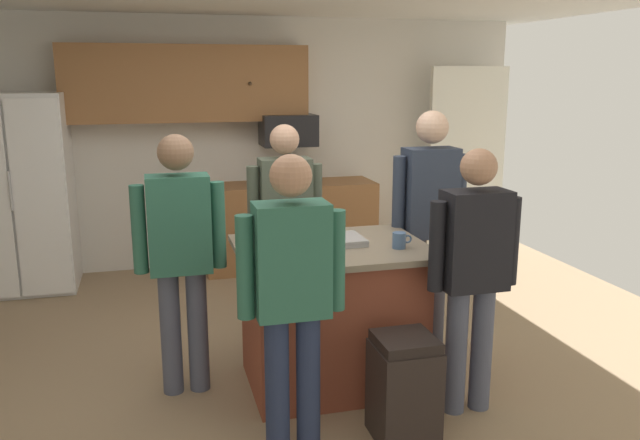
{
  "coord_description": "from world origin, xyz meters",
  "views": [
    {
      "loc": [
        -0.81,
        -4.06,
        2.02
      ],
      "look_at": [
        0.29,
        0.06,
        1.05
      ],
      "focal_mm": 36.15,
      "sensor_mm": 36.0,
      "label": 1
    }
  ],
  "objects_px": {
    "person_host_foreground": "(180,248)",
    "serving_tray": "(329,241)",
    "person_guest_by_door": "(292,288)",
    "trash_bin": "(404,388)",
    "mug_ceramic_white": "(399,240)",
    "kitchen_island": "(332,315)",
    "glass_stout_tall": "(310,223)",
    "person_elder_center": "(429,214)",
    "mug_blue_stoneware": "(281,246)",
    "glass_pilsner": "(267,233)",
    "person_guest_left": "(473,265)",
    "refrigerator": "(19,194)",
    "person_guest_right": "(285,219)",
    "microwave_over_range": "(288,130)"
  },
  "relations": [
    {
      "from": "person_guest_left",
      "to": "glass_stout_tall",
      "type": "height_order",
      "value": "person_guest_left"
    },
    {
      "from": "mug_ceramic_white",
      "to": "glass_stout_tall",
      "type": "xyz_separation_m",
      "value": [
        -0.46,
        0.47,
        0.03
      ]
    },
    {
      "from": "person_guest_right",
      "to": "glass_pilsner",
      "type": "xyz_separation_m",
      "value": [
        -0.25,
        -0.62,
        0.05
      ]
    },
    {
      "from": "refrigerator",
      "to": "person_guest_right",
      "type": "height_order",
      "value": "refrigerator"
    },
    {
      "from": "person_elder_center",
      "to": "mug_blue_stoneware",
      "type": "height_order",
      "value": "person_elder_center"
    },
    {
      "from": "person_elder_center",
      "to": "mug_blue_stoneware",
      "type": "bearing_deg",
      "value": -2.47
    },
    {
      "from": "refrigerator",
      "to": "kitchen_island",
      "type": "bearing_deg",
      "value": -48.9
    },
    {
      "from": "refrigerator",
      "to": "microwave_over_range",
      "type": "bearing_deg",
      "value": 2.61
    },
    {
      "from": "person_elder_center",
      "to": "refrigerator",
      "type": "bearing_deg",
      "value": -60.19
    },
    {
      "from": "kitchen_island",
      "to": "serving_tray",
      "type": "bearing_deg",
      "value": 98.51
    },
    {
      "from": "kitchen_island",
      "to": "glass_stout_tall",
      "type": "bearing_deg",
      "value": 102.77
    },
    {
      "from": "person_guest_left",
      "to": "trash_bin",
      "type": "relative_size",
      "value": 2.64
    },
    {
      "from": "person_guest_right",
      "to": "person_host_foreground",
      "type": "distance_m",
      "value": 1.05
    },
    {
      "from": "person_guest_left",
      "to": "person_host_foreground",
      "type": "bearing_deg",
      "value": 15.27
    },
    {
      "from": "mug_blue_stoneware",
      "to": "mug_ceramic_white",
      "type": "bearing_deg",
      "value": -5.2
    },
    {
      "from": "serving_tray",
      "to": "trash_bin",
      "type": "distance_m",
      "value": 1.06
    },
    {
      "from": "mug_blue_stoneware",
      "to": "refrigerator",
      "type": "bearing_deg",
      "value": 125.39
    },
    {
      "from": "person_guest_right",
      "to": "serving_tray",
      "type": "distance_m",
      "value": 0.77
    },
    {
      "from": "microwave_over_range",
      "to": "glass_stout_tall",
      "type": "relative_size",
      "value": 3.32
    },
    {
      "from": "refrigerator",
      "to": "mug_blue_stoneware",
      "type": "bearing_deg",
      "value": -54.61
    },
    {
      "from": "kitchen_island",
      "to": "person_guest_right",
      "type": "relative_size",
      "value": 0.73
    },
    {
      "from": "person_host_foreground",
      "to": "serving_tray",
      "type": "xyz_separation_m",
      "value": [
        0.94,
        -0.09,
        0.01
      ]
    },
    {
      "from": "refrigerator",
      "to": "glass_pilsner",
      "type": "relative_size",
      "value": 14.75
    },
    {
      "from": "refrigerator",
      "to": "glass_stout_tall",
      "type": "height_order",
      "value": "refrigerator"
    },
    {
      "from": "mug_ceramic_white",
      "to": "glass_stout_tall",
      "type": "distance_m",
      "value": 0.66
    },
    {
      "from": "kitchen_island",
      "to": "person_guest_by_door",
      "type": "height_order",
      "value": "person_guest_by_door"
    },
    {
      "from": "kitchen_island",
      "to": "person_host_foreground",
      "type": "height_order",
      "value": "person_host_foreground"
    },
    {
      "from": "kitchen_island",
      "to": "serving_tray",
      "type": "distance_m",
      "value": 0.49
    },
    {
      "from": "refrigerator",
      "to": "serving_tray",
      "type": "relative_size",
      "value": 4.21
    },
    {
      "from": "glass_pilsner",
      "to": "person_guest_left",
      "type": "bearing_deg",
      "value": -34.1
    },
    {
      "from": "glass_pilsner",
      "to": "glass_stout_tall",
      "type": "distance_m",
      "value": 0.34
    },
    {
      "from": "person_elder_center",
      "to": "person_guest_right",
      "type": "bearing_deg",
      "value": -47.87
    },
    {
      "from": "person_guest_right",
      "to": "person_guest_by_door",
      "type": "bearing_deg",
      "value": -20.21
    },
    {
      "from": "trash_bin",
      "to": "microwave_over_range",
      "type": "bearing_deg",
      "value": 88.29
    },
    {
      "from": "person_guest_by_door",
      "to": "person_elder_center",
      "type": "xyz_separation_m",
      "value": [
        1.27,
        1.12,
        0.09
      ]
    },
    {
      "from": "person_guest_left",
      "to": "mug_ceramic_white",
      "type": "xyz_separation_m",
      "value": [
        -0.31,
        0.38,
        0.08
      ]
    },
    {
      "from": "person_guest_by_door",
      "to": "serving_tray",
      "type": "bearing_deg",
      "value": 1.99
    },
    {
      "from": "person_host_foreground",
      "to": "trash_bin",
      "type": "relative_size",
      "value": 2.73
    },
    {
      "from": "mug_ceramic_white",
      "to": "glass_pilsner",
      "type": "bearing_deg",
      "value": 155.41
    },
    {
      "from": "mug_ceramic_white",
      "to": "trash_bin",
      "type": "xyz_separation_m",
      "value": [
        -0.18,
        -0.57,
        -0.7
      ]
    },
    {
      "from": "refrigerator",
      "to": "glass_stout_tall",
      "type": "distance_m",
      "value": 3.21
    },
    {
      "from": "glass_stout_tall",
      "to": "person_host_foreground",
      "type": "bearing_deg",
      "value": -169.29
    },
    {
      "from": "person_elder_center",
      "to": "serving_tray",
      "type": "relative_size",
      "value": 4.02
    },
    {
      "from": "refrigerator",
      "to": "person_guest_right",
      "type": "xyz_separation_m",
      "value": [
        2.15,
        -1.82,
        0.03
      ]
    },
    {
      "from": "person_host_foreground",
      "to": "glass_stout_tall",
      "type": "distance_m",
      "value": 0.89
    },
    {
      "from": "serving_tray",
      "to": "refrigerator",
      "type": "bearing_deg",
      "value": 131.54
    },
    {
      "from": "person_elder_center",
      "to": "mug_ceramic_white",
      "type": "xyz_separation_m",
      "value": [
        -0.45,
        -0.55,
        -0.03
      ]
    },
    {
      "from": "mug_ceramic_white",
      "to": "trash_bin",
      "type": "height_order",
      "value": "mug_ceramic_white"
    },
    {
      "from": "person_guest_by_door",
      "to": "glass_stout_tall",
      "type": "relative_size",
      "value": 9.69
    },
    {
      "from": "person_guest_right",
      "to": "glass_pilsner",
      "type": "relative_size",
      "value": 13.22
    }
  ]
}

